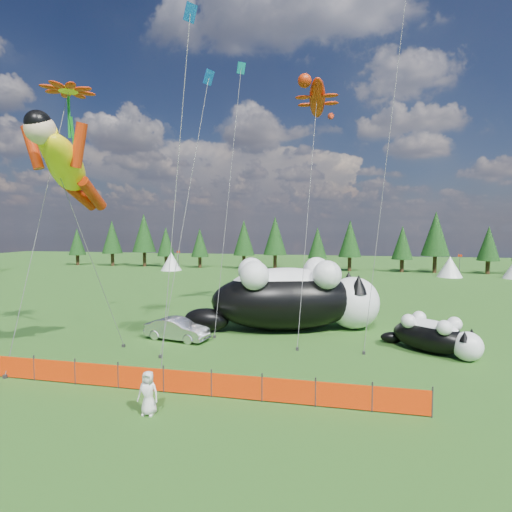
{
  "coord_description": "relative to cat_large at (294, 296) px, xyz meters",
  "views": [
    {
      "loc": [
        7.88,
        -17.36,
        6.55
      ],
      "look_at": [
        3.25,
        4.0,
        5.02
      ],
      "focal_mm": 28.0,
      "sensor_mm": 36.0,
      "label": 1
    }
  ],
  "objects": [
    {
      "name": "diamond_kite_c",
      "position": [
        -3.69,
        -8.37,
        12.93
      ],
      "size": [
        1.11,
        2.67,
        16.68
      ],
      "color": "#0B57AE",
      "rests_on": "ground"
    },
    {
      "name": "safety_fence",
      "position": [
        -4.9,
        -10.99,
        -1.68
      ],
      "size": [
        22.06,
        0.06,
        1.1
      ],
      "color": "#262626",
      "rests_on": "ground"
    },
    {
      "name": "spectator_e",
      "position": [
        -3.6,
        -12.85,
        -1.4
      ],
      "size": [
        0.77,
        0.51,
        1.55
      ],
      "primitive_type": "imported",
      "rotation": [
        0.0,
        0.0,
        0.03
      ],
      "color": "silver",
      "rests_on": "ground"
    },
    {
      "name": "cat_large",
      "position": [
        0.0,
        0.0,
        0.0
      ],
      "size": [
        12.43,
        7.01,
        4.59
      ],
      "rotation": [
        0.0,
        0.0,
        0.29
      ],
      "color": "black",
      "rests_on": "ground"
    },
    {
      "name": "superhero_kite",
      "position": [
        -9.54,
        -9.0,
        7.23
      ],
      "size": [
        6.1,
        6.43,
        11.91
      ],
      "color": "yellow",
      "rests_on": "ground"
    },
    {
      "name": "ground",
      "position": [
        -4.9,
        -7.99,
        -2.18
      ],
      "size": [
        160.0,
        160.0,
        0.0
      ],
      "primitive_type": "plane",
      "color": "black",
      "rests_on": "ground"
    },
    {
      "name": "gecko_kite",
      "position": [
        1.07,
        4.22,
        13.63
      ],
      "size": [
        3.5,
        11.88,
        18.01
      ],
      "color": "#BB2A09",
      "rests_on": "ground"
    },
    {
      "name": "cat_small",
      "position": [
        7.77,
        -3.28,
        -1.25
      ],
      "size": [
        4.69,
        3.95,
        1.96
      ],
      "rotation": [
        0.0,
        0.0,
        -0.64
      ],
      "color": "black",
      "rests_on": "ground"
    },
    {
      "name": "diamond_kite_d",
      "position": [
        -4.47,
        3.58,
        15.24
      ],
      "size": [
        1.01,
        7.37,
        19.57
      ],
      "color": "#0C8D94",
      "rests_on": "ground"
    },
    {
      "name": "diamond_kite_a",
      "position": [
        -5.03,
        -2.12,
        12.81
      ],
      "size": [
        1.32,
        5.83,
        16.69
      ],
      "color": "#0B57AE",
      "rests_on": "ground"
    },
    {
      "name": "flower_kite",
      "position": [
        -11.14,
        -6.55,
        11.39
      ],
      "size": [
        3.42,
        6.3,
        14.32
      ],
      "color": "#BB2A09",
      "rests_on": "ground"
    },
    {
      "name": "tree_line",
      "position": [
        -4.9,
        37.01,
        1.82
      ],
      "size": [
        90.0,
        4.0,
        8.0
      ],
      "primitive_type": null,
      "color": "black",
      "rests_on": "ground"
    },
    {
      "name": "festival_tents",
      "position": [
        6.1,
        32.01,
        -0.78
      ],
      "size": [
        50.0,
        3.2,
        2.8
      ],
      "primitive_type": null,
      "color": "white",
      "rests_on": "ground"
    },
    {
      "name": "car",
      "position": [
        -6.41,
        -3.83,
        -1.54
      ],
      "size": [
        4.05,
        2.02,
        1.27
      ],
      "primitive_type": "imported",
      "rotation": [
        0.0,
        0.0,
        1.39
      ],
      "color": "silver",
      "rests_on": "ground"
    }
  ]
}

